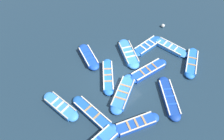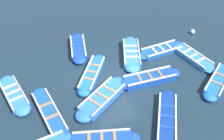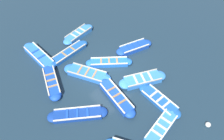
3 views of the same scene
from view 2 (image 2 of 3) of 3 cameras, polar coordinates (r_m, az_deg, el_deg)
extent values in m
plane|color=#1C303F|center=(14.58, 0.24, -2.05)|extent=(120.00, 120.00, 0.00)
cube|color=blue|center=(15.34, 22.17, -2.32)|extent=(2.01, 2.70, 0.34)
ellipsoid|color=blue|center=(14.36, 20.63, -5.36)|extent=(1.03, 1.04, 0.34)
cube|color=silver|center=(15.24, 21.09, -1.23)|extent=(1.34, 2.30, 0.07)
cube|color=#9E7A51|center=(14.94, 21.94, -2.61)|extent=(0.69, 0.47, 0.04)
cube|color=#9E7A51|center=(15.51, 22.76, -1.00)|extent=(0.69, 0.47, 0.04)
cube|color=#1E59AD|center=(16.68, 10.70, 4.24)|extent=(0.96, 2.54, 0.28)
ellipsoid|color=#1E59AD|center=(16.10, 6.94, 3.17)|extent=(0.83, 0.85, 0.28)
ellipsoid|color=#1E59AD|center=(17.33, 14.20, 5.21)|extent=(0.83, 0.85, 0.28)
cube|color=silver|center=(16.32, 11.51, 3.95)|extent=(0.16, 2.46, 0.07)
cube|color=silver|center=(16.83, 10.05, 5.47)|extent=(0.16, 2.46, 0.07)
cube|color=beige|center=(16.32, 9.19, 4.24)|extent=(0.77, 0.17, 0.04)
cube|color=beige|center=(16.58, 10.77, 4.68)|extent=(0.77, 0.17, 0.04)
cube|color=beige|center=(16.85, 12.29, 5.10)|extent=(0.77, 0.17, 0.04)
cube|color=#3884E0|center=(16.56, 17.20, 2.64)|extent=(2.59, 1.18, 0.29)
ellipsoid|color=#3884E0|center=(16.04, 20.41, 0.28)|extent=(0.89, 0.87, 0.29)
ellipsoid|color=#3884E0|center=(17.16, 14.19, 4.84)|extent=(0.89, 0.87, 0.29)
cube|color=silver|center=(16.71, 18.19, 3.56)|extent=(2.44, 0.42, 0.07)
cube|color=silver|center=(16.21, 16.43, 2.67)|extent=(2.44, 0.42, 0.07)
cube|color=beige|center=(16.23, 18.66, 2.10)|extent=(0.24, 0.75, 0.04)
cube|color=beige|center=(16.46, 17.31, 3.08)|extent=(0.24, 0.75, 0.04)
cube|color=beige|center=(16.71, 16.00, 4.04)|extent=(0.24, 0.75, 0.04)
cube|color=#1E59AD|center=(13.13, -13.48, -9.01)|extent=(3.05, 1.00, 0.30)
ellipsoid|color=#1E59AD|center=(12.21, -10.99, -13.80)|extent=(0.79, 0.77, 0.30)
ellipsoid|color=#1E59AD|center=(14.14, -15.58, -4.87)|extent=(0.79, 0.77, 0.30)
cube|color=beige|center=(13.03, -12.19, -7.94)|extent=(2.94, 0.30, 0.07)
cube|color=beige|center=(12.95, -15.05, -9.03)|extent=(2.94, 0.30, 0.07)
cube|color=#9E7A51|center=(12.72, -12.94, -9.82)|extent=(0.19, 0.69, 0.04)
cube|color=#9E7A51|center=(13.28, -14.24, -7.29)|extent=(0.19, 0.69, 0.04)
cube|color=blue|center=(13.37, -2.12, -6.12)|extent=(2.09, 2.87, 0.34)
ellipsoid|color=blue|center=(12.72, -6.02, -9.71)|extent=(1.21, 1.22, 0.34)
ellipsoid|color=blue|center=(14.13, 1.35, -2.86)|extent=(1.21, 1.22, 0.34)
cube|color=#B2AD9E|center=(13.03, -0.61, -6.38)|extent=(1.27, 2.43, 0.07)
cube|color=#B2AD9E|center=(13.42, -3.62, -4.67)|extent=(1.27, 2.43, 0.07)
cube|color=#9E7A51|center=(12.94, -3.76, -7.06)|extent=(0.82, 0.51, 0.04)
cube|color=#9E7A51|center=(13.23, -2.14, -5.56)|extent=(0.82, 0.51, 0.04)
cube|color=#9E7A51|center=(13.54, -0.60, -4.13)|extent=(0.82, 0.51, 0.04)
cube|color=#3884E0|center=(16.06, 4.24, 3.54)|extent=(2.73, 2.00, 0.39)
ellipsoid|color=#3884E0|center=(15.08, 4.54, 0.54)|extent=(1.22, 1.21, 0.39)
ellipsoid|color=#3884E0|center=(17.09, 3.98, 6.19)|extent=(1.22, 1.21, 0.39)
cube|color=#B2AD9E|center=(15.96, 5.89, 4.18)|extent=(2.30, 1.17, 0.07)
cube|color=#B2AD9E|center=(15.89, 2.67, 4.19)|extent=(2.30, 1.17, 0.07)
cube|color=beige|center=(15.50, 4.40, 2.93)|extent=(0.50, 0.83, 0.04)
cube|color=beige|center=(15.93, 4.28, 4.15)|extent=(0.50, 0.83, 0.04)
cube|color=beige|center=(16.37, 4.16, 5.30)|extent=(0.50, 0.83, 0.04)
ellipsoid|color=#1947B7|center=(11.87, 4.29, -14.76)|extent=(0.98, 0.99, 0.39)
cube|color=beige|center=(11.81, -2.34, -13.13)|extent=(1.01, 2.40, 0.07)
cube|color=#9E7A51|center=(11.62, -5.05, -14.79)|extent=(0.72, 0.39, 0.04)
cube|color=#9E7A51|center=(11.61, -2.24, -14.64)|extent=(0.72, 0.39, 0.04)
cube|color=#9E7A51|center=(11.63, 0.57, -14.47)|extent=(0.72, 0.39, 0.04)
cube|color=blue|center=(14.71, -4.39, -0.87)|extent=(2.64, 2.39, 0.32)
ellipsoid|color=blue|center=(13.77, -6.09, -4.70)|extent=(1.01, 1.00, 0.32)
ellipsoid|color=blue|center=(15.72, -2.89, 2.48)|extent=(1.01, 1.00, 0.32)
cube|color=silver|center=(14.50, -3.13, -0.52)|extent=(2.16, 1.82, 0.07)
cube|color=silver|center=(14.67, -5.70, -0.10)|extent=(2.16, 1.82, 0.07)
cube|color=#9E7A51|center=(14.18, -5.13, -1.92)|extent=(0.54, 0.61, 0.04)
cube|color=#9E7A51|center=(14.59, -4.42, -0.35)|extent=(0.54, 0.61, 0.04)
cube|color=#9E7A51|center=(15.01, -3.76, 1.12)|extent=(0.54, 0.61, 0.04)
cube|color=navy|center=(12.82, 11.86, -10.29)|extent=(2.89, 2.43, 0.30)
ellipsoid|color=navy|center=(13.79, 11.98, -5.51)|extent=(1.11, 1.11, 0.30)
cube|color=silver|center=(12.71, 13.72, -9.94)|extent=(2.38, 1.78, 0.07)
cube|color=silver|center=(12.64, 10.23, -9.59)|extent=(2.38, 1.78, 0.07)
cube|color=#1947B7|center=(12.29, 11.91, -12.07)|extent=(0.55, 0.68, 0.04)
cube|color=#1947B7|center=(12.68, 11.97, -9.81)|extent=(0.55, 0.68, 0.04)
cube|color=#1947B7|center=(13.09, 12.02, -7.69)|extent=(0.55, 0.68, 0.04)
cube|color=#3884E0|center=(14.41, -20.52, -5.06)|extent=(2.51, 1.18, 0.37)
ellipsoid|color=#3884E0|center=(13.56, -18.93, -8.20)|extent=(0.91, 0.89, 0.37)
ellipsoid|color=#3884E0|center=(15.31, -21.92, -2.27)|extent=(0.91, 0.89, 0.37)
cube|color=#B2AD9E|center=(14.30, -19.30, -3.86)|extent=(2.36, 0.41, 0.07)
cube|color=#B2AD9E|center=(14.24, -22.16, -5.04)|extent=(2.36, 0.41, 0.07)
cube|color=beige|center=(13.90, -20.06, -5.78)|extent=(0.24, 0.76, 0.04)
cube|color=beige|center=(14.27, -20.71, -4.49)|extent=(0.24, 0.76, 0.04)
cube|color=beige|center=(14.65, -21.33, -3.27)|extent=(0.24, 0.76, 0.04)
cube|color=#1947B7|center=(14.50, 8.18, -1.85)|extent=(1.23, 2.95, 0.38)
ellipsoid|color=#1947B7|center=(14.05, 2.85, -3.10)|extent=(0.86, 0.88, 0.38)
ellipsoid|color=#1947B7|center=(15.06, 13.14, -0.67)|extent=(0.86, 0.88, 0.38)
cube|color=silver|center=(14.11, 8.87, -2.16)|extent=(0.49, 2.79, 0.07)
cube|color=silver|center=(14.58, 7.67, -0.25)|extent=(0.49, 2.79, 0.07)
cube|color=olive|center=(14.14, 6.01, -1.75)|extent=(0.73, 0.24, 0.04)
cube|color=olive|center=(14.35, 8.26, -1.23)|extent=(0.73, 0.24, 0.04)
cube|color=olive|center=(14.58, 10.43, -0.73)|extent=(0.73, 0.24, 0.04)
cube|color=#1947B7|center=(16.64, -7.37, 4.76)|extent=(2.46, 1.51, 0.36)
ellipsoid|color=#1947B7|center=(15.73, -7.07, 2.28)|extent=(1.04, 1.02, 0.36)
ellipsoid|color=#1947B7|center=(17.58, -7.64, 6.97)|extent=(1.04, 1.02, 0.36)
cube|color=silver|center=(16.52, -6.04, 5.51)|extent=(2.19, 0.72, 0.07)
cube|color=silver|center=(16.51, -8.83, 5.20)|extent=(2.19, 0.72, 0.07)
cube|color=#1947B7|center=(16.13, -7.31, 4.31)|extent=(0.36, 0.79, 0.04)
cube|color=#1947B7|center=(16.52, -7.43, 5.32)|extent=(0.36, 0.79, 0.04)
cube|color=#1947B7|center=(16.92, -7.55, 6.28)|extent=(0.36, 0.79, 0.04)
sphere|color=silver|center=(18.89, 17.15, 7.99)|extent=(0.33, 0.33, 0.33)
camera|label=1|loc=(5.30, -114.40, 39.79)|focal=35.00mm
camera|label=3|loc=(12.72, 65.66, 32.30)|focal=35.00mm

